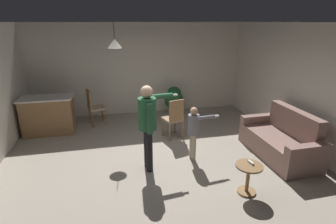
{
  "coord_description": "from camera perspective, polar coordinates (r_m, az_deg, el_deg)",
  "views": [
    {
      "loc": [
        -0.86,
        -4.62,
        2.71
      ],
      "look_at": [
        0.22,
        0.17,
        1.0
      ],
      "focal_mm": 27.78,
      "sensor_mm": 36.0,
      "label": 1
    }
  ],
  "objects": [
    {
      "name": "dining_chair_by_counter",
      "position": [
        7.34,
        -15.93,
        1.3
      ],
      "size": [
        0.52,
        0.52,
        1.0
      ],
      "rotation": [
        0.0,
        0.0,
        4.99
      ],
      "color": "olive",
      "rests_on": "ground"
    },
    {
      "name": "wall_right",
      "position": [
        6.29,
        27.99,
        4.47
      ],
      "size": [
        0.1,
        6.4,
        2.7
      ],
      "primitive_type": "cube",
      "color": "silver",
      "rests_on": "ground"
    },
    {
      "name": "potted_plant_corner",
      "position": [
        7.89,
        1.34,
        2.81
      ],
      "size": [
        0.57,
        0.57,
        0.87
      ],
      "color": "#B7B2AD",
      "rests_on": "ground"
    },
    {
      "name": "wall_back",
      "position": [
        7.98,
        -6.4,
        9.29
      ],
      "size": [
        6.4,
        0.1,
        2.7
      ],
      "primitive_type": "cube",
      "color": "silver",
      "rests_on": "ground"
    },
    {
      "name": "side_table_by_couch",
      "position": [
        4.57,
        17.17,
        -13.16
      ],
      "size": [
        0.44,
        0.44,
        0.52
      ],
      "color": "olive",
      "rests_on": "ground"
    },
    {
      "name": "person_adult",
      "position": [
        4.76,
        -4.39,
        -1.57
      ],
      "size": [
        0.8,
        0.54,
        1.66
      ],
      "rotation": [
        0.0,
        0.0,
        -1.46
      ],
      "color": "black",
      "rests_on": "ground"
    },
    {
      "name": "spare_remote_on_table",
      "position": [
        4.52,
        17.71,
        -10.51
      ],
      "size": [
        0.06,
        0.13,
        0.04
      ],
      "primitive_type": "cube",
      "rotation": [
        0.0,
        0.0,
        0.16
      ],
      "color": "white",
      "rests_on": "side_table_by_couch"
    },
    {
      "name": "kitchen_counter",
      "position": [
        7.22,
        -24.73,
        -0.63
      ],
      "size": [
        1.26,
        0.66,
        0.95
      ],
      "color": "olive",
      "rests_on": "ground"
    },
    {
      "name": "dining_chair_near_wall",
      "position": [
        6.22,
        1.33,
        -1.15
      ],
      "size": [
        0.52,
        0.52,
        1.0
      ],
      "rotation": [
        0.0,
        0.0,
        0.28
      ],
      "color": "olive",
      "rests_on": "ground"
    },
    {
      "name": "person_child",
      "position": [
        5.23,
        5.7,
        -3.43
      ],
      "size": [
        0.6,
        0.33,
        1.13
      ],
      "rotation": [
        0.0,
        0.0,
        -1.46
      ],
      "color": "tan",
      "rests_on": "ground"
    },
    {
      "name": "ground",
      "position": [
        5.42,
        -1.91,
        -10.8
      ],
      "size": [
        7.68,
        7.68,
        0.0
      ],
      "primitive_type": "plane",
      "color": "#9E9384"
    },
    {
      "name": "ceiling_light_pendant",
      "position": [
        6.09,
        -11.6,
        14.51
      ],
      "size": [
        0.32,
        0.32,
        0.55
      ],
      "color": "silver"
    },
    {
      "name": "couch_floral",
      "position": [
        6.0,
        23.5,
        -5.83
      ],
      "size": [
        0.87,
        1.81,
        1.0
      ],
      "rotation": [
        0.0,
        0.0,
        1.58
      ],
      "color": "#8C6B60",
      "rests_on": "ground"
    }
  ]
}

